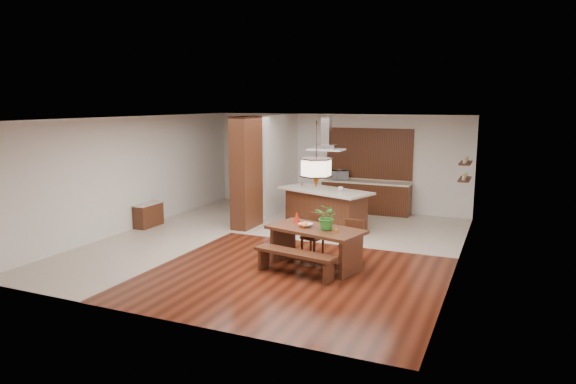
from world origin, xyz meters
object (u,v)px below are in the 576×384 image
at_px(dining_chair_left, 313,235).
at_px(range_hood, 326,133).
at_px(island_cup, 340,189).
at_px(dining_chair_right, 351,243).
at_px(microwave, 340,175).
at_px(pendant_lantern, 316,155).
at_px(kitchen_island, 325,208).
at_px(foliage_plant, 327,217).
at_px(dining_table, 316,238).
at_px(fruit_bowl, 306,225).
at_px(hallway_console, 148,215).
at_px(dining_bench, 295,263).

relative_size(dining_chair_left, range_hood, 1.00).
bearing_deg(dining_chair_left, island_cup, 108.71).
height_order(dining_chair_right, microwave, microwave).
height_order(pendant_lantern, kitchen_island, pendant_lantern).
bearing_deg(foliage_plant, dining_table, 170.84).
xyz_separation_m(fruit_bowl, range_hood, (-0.69, 3.16, 1.64)).
relative_size(hallway_console, dining_table, 0.43).
distance_m(hallway_console, range_hood, 5.14).
relative_size(dining_bench, foliage_plant, 3.26).
bearing_deg(fruit_bowl, hallway_console, 164.93).
bearing_deg(hallway_console, dining_table, -14.72).
relative_size(hallway_console, dining_bench, 0.53).
distance_m(pendant_lantern, fruit_bowl, 1.44).
height_order(dining_chair_left, kitchen_island, kitchen_island).
distance_m(dining_table, island_cup, 3.17).
bearing_deg(island_cup, hallway_console, -160.05).
bearing_deg(hallway_console, foliage_plant, -14.47).
bearing_deg(dining_chair_right, kitchen_island, 123.20).
xyz_separation_m(dining_table, dining_bench, (-0.17, -0.66, -0.35)).
xyz_separation_m(dining_chair_left, kitchen_island, (-0.59, 2.51, 0.07)).
relative_size(pendant_lantern, foliage_plant, 2.57).
bearing_deg(kitchen_island, range_hood, 109.97).
relative_size(dining_chair_left, kitchen_island, 0.34).
height_order(hallway_console, pendant_lantern, pendant_lantern).
distance_m(kitchen_island, range_hood, 1.95).
xyz_separation_m(pendant_lantern, island_cup, (-0.48, 3.09, -1.18)).
height_order(hallway_console, foliage_plant, foliage_plant).
bearing_deg(microwave, dining_table, -99.63).
relative_size(dining_bench, island_cup, 12.25).
bearing_deg(fruit_bowl, pendant_lantern, -6.85).
xyz_separation_m(foliage_plant, microwave, (-1.49, 5.42, 0.04)).
bearing_deg(microwave, dining_chair_left, -101.53).
distance_m(dining_bench, pendant_lantern, 2.12).
distance_m(dining_chair_right, kitchen_island, 3.13).
xyz_separation_m(dining_table, pendant_lantern, (-0.00, 0.00, 1.66)).
bearing_deg(dining_table, range_hood, 105.97).
relative_size(dining_bench, range_hood, 1.85).
distance_m(range_hood, microwave, 2.61).
height_order(dining_chair_left, pendant_lantern, pendant_lantern).
bearing_deg(kitchen_island, foliage_plant, -50.08).
distance_m(dining_bench, dining_chair_left, 1.37).
distance_m(hallway_console, island_cup, 5.10).
bearing_deg(kitchen_island, dining_chair_right, -41.10).
relative_size(range_hood, microwave, 1.82).
bearing_deg(pendant_lantern, island_cup, 98.81).
bearing_deg(foliage_plant, dining_bench, -124.43).
relative_size(dining_table, fruit_bowl, 7.72).
bearing_deg(pendant_lantern, dining_chair_right, 36.54).
bearing_deg(hallway_console, pendant_lantern, -14.72).
bearing_deg(pendant_lantern, range_hood, 105.97).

